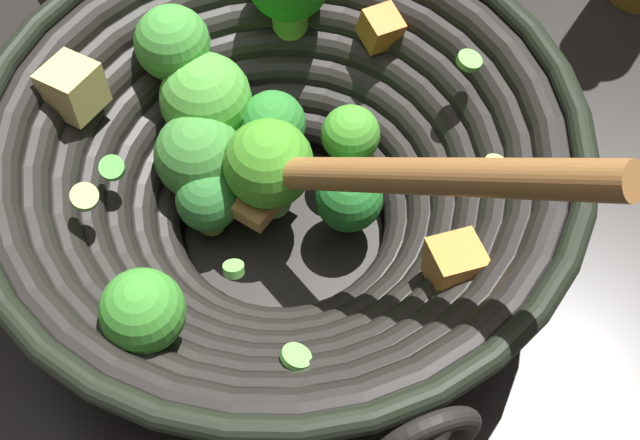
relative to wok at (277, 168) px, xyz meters
The scene contains 2 objects.
ground_plane 0.07m from the wok, 83.61° to the left, with size 4.00×4.00×0.00m, color black.
wok is the anchor object (origin of this frame).
Camera 1 is at (0.17, 0.25, 0.49)m, focal length 51.49 mm.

